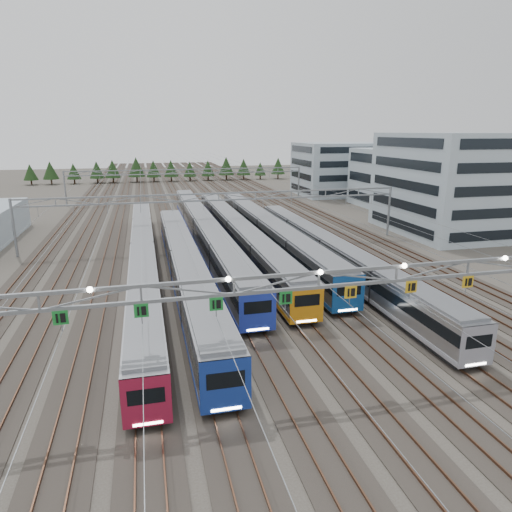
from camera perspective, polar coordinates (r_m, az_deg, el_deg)
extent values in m
plane|color=#47423A|center=(32.86, 7.37, -15.14)|extent=(400.00, 400.00, 0.00)
cube|color=#2D2823|center=(127.81, -9.01, 7.70)|extent=(54.00, 260.00, 0.08)
cube|color=brown|center=(128.20, -20.50, 7.01)|extent=(0.08, 260.00, 0.16)
cube|color=brown|center=(132.37, 2.14, 8.19)|extent=(0.08, 260.00, 0.16)
cube|color=brown|center=(127.73, -9.34, 7.74)|extent=(0.08, 260.00, 0.16)
cube|color=brown|center=(127.85, -8.69, 7.77)|extent=(0.08, 260.00, 0.16)
cube|color=black|center=(57.40, -13.85, -1.50)|extent=(2.33, 62.94, 0.35)
cube|color=#9B9DA2|center=(56.94, -13.96, 0.15)|extent=(2.74, 64.23, 3.08)
cube|color=black|center=(56.85, -13.98, 0.50)|extent=(2.80, 63.91, 0.93)
cube|color=maroon|center=(57.28, -13.88, -1.11)|extent=(2.79, 63.91, 0.34)
cube|color=slate|center=(56.55, -14.07, 1.75)|extent=(2.47, 62.94, 0.24)
cube|color=maroon|center=(27.18, -13.53, -17.31)|extent=(2.76, 0.12, 3.08)
cube|color=black|center=(26.96, -13.58, -16.68)|extent=(2.06, 0.10, 0.93)
cube|color=white|center=(27.87, -13.34, -19.71)|extent=(1.64, 0.06, 0.15)
cube|color=black|center=(51.68, -8.81, -3.08)|extent=(2.57, 50.45, 0.39)
cube|color=#9B9DA2|center=(51.12, -8.89, -1.07)|extent=(3.03, 51.47, 3.41)
cube|color=black|center=(51.01, -8.91, -0.63)|extent=(3.09, 51.22, 1.03)
cube|color=navy|center=(51.54, -8.83, -2.60)|extent=(3.08, 51.22, 0.38)
cube|color=slate|center=(50.65, -8.97, 0.89)|extent=(2.72, 50.45, 0.27)
cube|color=navy|center=(27.56, -3.81, -15.91)|extent=(3.05, 0.12, 3.41)
cube|color=black|center=(27.32, -3.81, -15.20)|extent=(2.27, 0.10, 1.03)
cube|color=white|center=(28.31, -3.73, -18.54)|extent=(1.82, 0.06, 0.16)
cube|color=black|center=(69.23, -6.47, 1.74)|extent=(2.63, 65.16, 0.40)
cube|color=#9B9DA2|center=(68.81, -6.52, 3.30)|extent=(3.10, 66.49, 3.48)
cube|color=black|center=(68.72, -6.53, 3.64)|extent=(3.16, 66.16, 1.05)
cube|color=#2238BB|center=(69.12, -6.48, 2.11)|extent=(3.15, 66.16, 0.39)
cube|color=slate|center=(68.45, -6.57, 4.82)|extent=(2.79, 65.16, 0.28)
cube|color=#2238BB|center=(37.44, 0.21, -7.00)|extent=(3.12, 0.12, 3.48)
cube|color=black|center=(37.26, 0.22, -6.42)|extent=(2.32, 0.10, 1.05)
cube|color=white|center=(37.99, 0.23, -9.16)|extent=(1.86, 0.06, 0.17)
cube|color=black|center=(67.10, -2.33, 1.38)|extent=(2.56, 57.99, 0.39)
cube|color=#9B9DA2|center=(66.67, -2.34, 2.95)|extent=(3.01, 59.18, 3.39)
cube|color=black|center=(66.58, -2.35, 3.29)|extent=(3.07, 58.88, 1.02)
cube|color=orange|center=(66.99, -2.33, 1.76)|extent=(3.06, 58.88, 0.38)
cube|color=slate|center=(66.31, -2.36, 4.47)|extent=(2.71, 57.99, 0.27)
cube|color=orange|center=(39.33, 6.37, -6.07)|extent=(3.03, 0.12, 3.39)
cube|color=black|center=(39.15, 6.40, -5.53)|extent=(2.26, 0.10, 1.02)
cube|color=white|center=(39.84, 6.34, -8.08)|extent=(1.81, 0.06, 0.16)
cube|color=black|center=(67.96, 1.42, 1.57)|extent=(2.64, 54.91, 0.40)
cube|color=#9B9DA2|center=(67.52, 1.43, 3.17)|extent=(3.11, 56.03, 3.50)
cube|color=black|center=(67.44, 1.43, 3.52)|extent=(3.17, 55.75, 1.05)
cube|color=#164C9A|center=(67.85, 1.42, 1.96)|extent=(3.16, 55.75, 0.39)
cube|color=slate|center=(67.16, 1.44, 4.72)|extent=(2.80, 54.91, 0.28)
cube|color=#164C9A|center=(42.19, 11.48, -4.68)|extent=(3.13, 0.12, 3.50)
cube|color=black|center=(42.03, 11.53, -4.16)|extent=(2.33, 0.10, 1.05)
cube|color=white|center=(42.68, 11.41, -6.64)|extent=(1.87, 0.06, 0.17)
cube|color=black|center=(57.63, 9.12, -1.17)|extent=(2.37, 51.86, 0.36)
cube|color=#9B9DA2|center=(57.17, 9.20, 0.50)|extent=(2.78, 52.92, 3.13)
cube|color=black|center=(57.07, 9.21, 0.86)|extent=(2.84, 52.66, 0.94)
cube|color=#9798A5|center=(57.51, 9.14, -0.77)|extent=(2.83, 52.66, 0.35)
cube|color=slate|center=(56.77, 9.27, 2.12)|extent=(2.50, 51.86, 0.25)
cube|color=#9798A5|center=(35.82, 25.98, -10.11)|extent=(2.80, 0.12, 3.13)
cube|color=black|center=(35.65, 26.08, -9.58)|extent=(2.09, 0.10, 0.94)
cube|color=white|center=(36.35, 25.79, -12.10)|extent=(1.67, 0.06, 0.15)
cube|color=gray|center=(29.69, 7.88, -2.05)|extent=(56.00, 0.22, 0.22)
cube|color=gray|center=(30.00, 7.81, -3.87)|extent=(56.00, 0.22, 0.22)
cube|color=#1A822E|center=(28.57, -23.26, -7.11)|extent=(0.85, 0.06, 0.85)
cube|color=#1A822E|center=(28.12, -14.14, -6.64)|extent=(0.85, 0.06, 0.85)
cube|color=#1A822E|center=(28.38, -4.99, -6.00)|extent=(0.85, 0.06, 0.85)
cube|color=#1A822E|center=(29.34, 3.75, -5.24)|extent=(0.85, 0.06, 0.85)
cube|color=gold|center=(30.94, 11.75, -4.44)|extent=(0.85, 0.06, 0.85)
cube|color=gold|center=(33.07, 18.83, -3.66)|extent=(0.85, 0.06, 0.85)
cube|color=gold|center=(35.64, 24.96, -2.94)|extent=(0.85, 0.06, 0.85)
cylinder|color=gray|center=(69.66, -28.02, 3.11)|extent=(0.36, 0.36, 8.00)
cylinder|color=gray|center=(77.76, 16.28, 5.40)|extent=(0.36, 0.36, 8.00)
cube|color=gray|center=(67.71, -4.70, 7.82)|extent=(56.00, 0.22, 0.22)
cube|color=gray|center=(67.84, -4.68, 6.98)|extent=(56.00, 0.22, 0.22)
cylinder|color=gray|center=(113.32, -22.76, 7.77)|extent=(0.36, 0.36, 8.00)
cylinder|color=gray|center=(118.48, 5.37, 9.16)|extent=(0.36, 0.36, 8.00)
cube|color=gray|center=(112.13, -8.48, 10.67)|extent=(56.00, 0.22, 0.22)
cube|color=gray|center=(112.22, -8.46, 10.16)|extent=(56.00, 0.22, 0.22)
cube|color=#A2B4C2|center=(83.32, 23.25, 8.31)|extent=(18.00, 22.00, 16.36)
cube|color=#A2B4C2|center=(109.11, 16.57, 9.36)|extent=(14.00, 16.00, 12.85)
cube|color=#A2B4C2|center=(126.77, 10.43, 10.67)|extent=(22.00, 18.00, 13.65)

